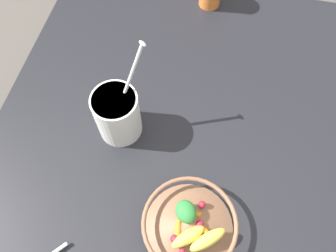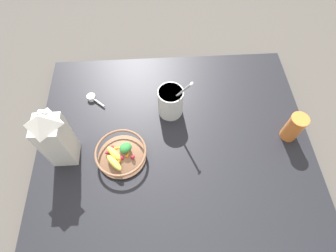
{
  "view_description": "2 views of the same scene",
  "coord_description": "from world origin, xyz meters",
  "px_view_note": "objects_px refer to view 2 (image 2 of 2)",
  "views": [
    {
      "loc": [
        0.35,
        -0.04,
        0.79
      ],
      "look_at": [
        0.02,
        -0.12,
        0.12
      ],
      "focal_mm": 35.0,
      "sensor_mm": 36.0,
      "label": 1
    },
    {
      "loc": [
        0.06,
        0.41,
        1.02
      ],
      "look_at": [
        0.03,
        -0.12,
        0.13
      ],
      "focal_mm": 28.0,
      "sensor_mm": 36.0,
      "label": 2
    }
  ],
  "objects_px": {
    "fruit_bowl": "(121,154)",
    "yogurt_tub": "(171,101)",
    "drinking_cup": "(294,127)",
    "milk_carton": "(55,138)"
  },
  "relations": [
    {
      "from": "fruit_bowl",
      "to": "yogurt_tub",
      "type": "distance_m",
      "value": 0.3
    },
    {
      "from": "fruit_bowl",
      "to": "drinking_cup",
      "type": "xyz_separation_m",
      "value": [
        -0.7,
        -0.06,
        0.04
      ]
    },
    {
      "from": "fruit_bowl",
      "to": "milk_carton",
      "type": "relative_size",
      "value": 0.69
    },
    {
      "from": "fruit_bowl",
      "to": "yogurt_tub",
      "type": "bearing_deg",
      "value": -134.27
    },
    {
      "from": "yogurt_tub",
      "to": "drinking_cup",
      "type": "relative_size",
      "value": 1.94
    },
    {
      "from": "drinking_cup",
      "to": "fruit_bowl",
      "type": "bearing_deg",
      "value": 5.11
    },
    {
      "from": "fruit_bowl",
      "to": "milk_carton",
      "type": "bearing_deg",
      "value": -6.39
    },
    {
      "from": "milk_carton",
      "to": "yogurt_tub",
      "type": "bearing_deg",
      "value": -156.19
    },
    {
      "from": "milk_carton",
      "to": "yogurt_tub",
      "type": "distance_m",
      "value": 0.47
    },
    {
      "from": "drinking_cup",
      "to": "yogurt_tub",
      "type": "bearing_deg",
      "value": -17.26
    }
  ]
}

